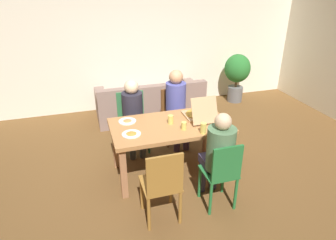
% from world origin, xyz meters
% --- Properties ---
extents(ground_plane, '(20.00, 20.00, 0.00)m').
position_xyz_m(ground_plane, '(0.00, 0.00, 0.00)').
color(ground_plane, brown).
extents(back_wall, '(7.55, 0.12, 2.89)m').
position_xyz_m(back_wall, '(0.00, 2.68, 1.44)').
color(back_wall, silver).
rests_on(back_wall, ground).
extents(dining_table, '(1.62, 0.89, 0.78)m').
position_xyz_m(dining_table, '(0.00, 0.00, 0.68)').
color(dining_table, '#B07643').
rests_on(dining_table, ground).
extents(chair_0, '(0.46, 0.44, 0.95)m').
position_xyz_m(chair_0, '(-0.38, 0.87, 0.54)').
color(chair_0, '#326F41').
rests_on(chair_0, ground).
extents(person_0, '(0.33, 0.49, 1.21)m').
position_xyz_m(person_0, '(-0.38, 0.72, 0.72)').
color(person_0, '#3D403F').
rests_on(person_0, ground).
extents(chair_1, '(0.43, 0.39, 0.91)m').
position_xyz_m(chair_1, '(0.36, 0.93, 0.52)').
color(chair_1, brown).
rests_on(chair_1, ground).
extents(person_1, '(0.33, 0.54, 1.28)m').
position_xyz_m(person_1, '(0.36, 0.79, 0.75)').
color(person_1, '#412E4A').
rests_on(person_1, ground).
extents(chair_2, '(0.39, 0.39, 0.92)m').
position_xyz_m(chair_2, '(0.36, -0.90, 0.51)').
color(chair_2, '#246D34').
rests_on(chair_2, ground).
extents(person_2, '(0.33, 0.50, 1.25)m').
position_xyz_m(person_2, '(0.36, -0.77, 0.73)').
color(person_2, '#39324A').
rests_on(person_2, ground).
extents(chair_3, '(0.42, 0.42, 0.97)m').
position_xyz_m(chair_3, '(-0.38, -0.92, 0.53)').
color(chair_3, olive).
rests_on(chair_3, ground).
extents(pizza_box_0, '(0.37, 0.52, 0.37)m').
position_xyz_m(pizza_box_0, '(0.45, 0.10, 0.83)').
color(pizza_box_0, tan).
rests_on(pizza_box_0, dining_table).
extents(plate_0, '(0.24, 0.24, 0.03)m').
position_xyz_m(plate_0, '(-0.56, -0.14, 0.79)').
color(plate_0, white).
rests_on(plate_0, dining_table).
extents(plate_1, '(0.24, 0.24, 0.03)m').
position_xyz_m(plate_1, '(-0.55, 0.25, 0.79)').
color(plate_1, white).
rests_on(plate_1, dining_table).
extents(drinking_glass_0, '(0.07, 0.07, 0.10)m').
position_xyz_m(drinking_glass_0, '(0.13, -0.20, 0.83)').
color(drinking_glass_0, '#E2CA5F').
rests_on(drinking_glass_0, dining_table).
extents(drinking_glass_1, '(0.08, 0.08, 0.14)m').
position_xyz_m(drinking_glass_1, '(0.33, -0.37, 0.85)').
color(drinking_glass_1, '#E1CD5B').
rests_on(drinking_glass_1, dining_table).
extents(drinking_glass_2, '(0.08, 0.08, 0.12)m').
position_xyz_m(drinking_glass_2, '(0.01, 0.02, 0.84)').
color(drinking_glass_2, '#DBC85C').
rests_on(drinking_glass_2, dining_table).
extents(couch, '(2.11, 0.91, 0.77)m').
position_xyz_m(couch, '(0.19, 1.97, 0.27)').
color(couch, gray).
rests_on(couch, ground).
extents(potted_plant, '(0.57, 0.57, 1.09)m').
position_xyz_m(potted_plant, '(2.26, 2.22, 0.68)').
color(potted_plant, '#606061').
rests_on(potted_plant, ground).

